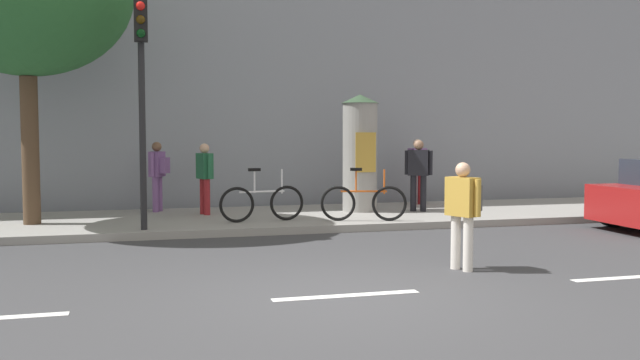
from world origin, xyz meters
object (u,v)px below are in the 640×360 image
at_px(pedestrian_tallest, 419,169).
at_px(poster_column, 360,152).
at_px(bicycle_leaning, 262,202).
at_px(pedestrian_near_pole, 463,206).
at_px(bicycle_upright, 364,202).
at_px(pedestrian_in_red_top, 158,170).
at_px(pedestrian_in_dark_shirt, 205,173).
at_px(pedestrian_with_backpack, 417,166).
at_px(traffic_light, 142,76).

bearing_deg(pedestrian_tallest, poster_column, 159.98).
distance_m(pedestrian_tallest, bicycle_leaning, 3.95).
bearing_deg(pedestrian_near_pole, bicycle_upright, 89.49).
relative_size(poster_column, pedestrian_in_red_top, 1.68).
distance_m(poster_column, bicycle_leaning, 3.03).
bearing_deg(bicycle_leaning, pedestrian_in_red_top, 129.84).
xyz_separation_m(pedestrian_in_dark_shirt, bicycle_leaning, (1.01, -1.53, -0.53)).
height_order(poster_column, pedestrian_near_pole, poster_column).
height_order(pedestrian_tallest, bicycle_leaning, pedestrian_tallest).
distance_m(pedestrian_near_pole, pedestrian_with_backpack, 7.68).
distance_m(pedestrian_with_backpack, pedestrian_in_red_top, 6.40).
distance_m(traffic_light, bicycle_leaning, 3.46).
xyz_separation_m(traffic_light, bicycle_leaning, (2.34, 0.75, -2.44)).
xyz_separation_m(pedestrian_with_backpack, bicycle_upright, (-2.39, -2.81, -0.59)).
xyz_separation_m(pedestrian_tallest, bicycle_upright, (-1.78, -1.33, -0.58)).
xyz_separation_m(pedestrian_near_pole, pedestrian_with_backpack, (2.43, 7.28, 0.22)).
xyz_separation_m(bicycle_leaning, bicycle_upright, (2.02, -0.46, 0.00)).
xyz_separation_m(pedestrian_in_red_top, bicycle_upright, (4.01, -2.84, -0.56)).
distance_m(pedestrian_near_pole, bicycle_leaning, 5.33).
bearing_deg(traffic_light, pedestrian_in_red_top, 83.60).
distance_m(pedestrian_near_pole, bicycle_upright, 4.49).
distance_m(pedestrian_near_pole, pedestrian_in_dark_shirt, 7.12).
xyz_separation_m(pedestrian_near_pole, pedestrian_tallest, (1.82, 5.80, 0.21)).
relative_size(pedestrian_with_backpack, pedestrian_tallest, 1.01).
bearing_deg(pedestrian_with_backpack, pedestrian_in_dark_shirt, -171.38).
height_order(pedestrian_tallest, bicycle_upright, pedestrian_tallest).
xyz_separation_m(poster_column, pedestrian_near_pole, (-0.55, -6.27, -0.61)).
xyz_separation_m(poster_column, pedestrian_with_backpack, (1.87, 1.02, -0.39)).
distance_m(pedestrian_in_dark_shirt, bicycle_upright, 3.66).
relative_size(poster_column, pedestrian_tallest, 1.64).
bearing_deg(bicycle_upright, pedestrian_near_pole, -90.51).
bearing_deg(pedestrian_tallest, pedestrian_in_dark_shirt, 172.23).
xyz_separation_m(pedestrian_near_pole, bicycle_leaning, (-1.98, 4.93, -0.37)).
distance_m(traffic_light, poster_column, 5.50).
bearing_deg(pedestrian_with_backpack, pedestrian_near_pole, -108.42).
bearing_deg(pedestrian_in_dark_shirt, pedestrian_in_red_top, 138.93).
xyz_separation_m(pedestrian_in_red_top, pedestrian_tallest, (5.79, -1.51, 0.02)).
distance_m(pedestrian_in_red_top, pedestrian_in_dark_shirt, 1.30).
height_order(poster_column, pedestrian_in_dark_shirt, poster_column).
relative_size(traffic_light, pedestrian_tallest, 2.54).
relative_size(poster_column, bicycle_leaning, 1.52).
relative_size(traffic_light, bicycle_leaning, 2.37).
bearing_deg(pedestrian_tallest, pedestrian_in_red_top, 165.39).
relative_size(pedestrian_in_red_top, bicycle_leaning, 0.91).
xyz_separation_m(poster_column, pedestrian_in_dark_shirt, (-3.55, 0.20, -0.45)).
distance_m(poster_column, pedestrian_tallest, 1.40).
distance_m(poster_column, pedestrian_in_dark_shirt, 3.58).
distance_m(pedestrian_in_dark_shirt, bicycle_leaning, 1.90).
xyz_separation_m(pedestrian_with_backpack, bicycle_leaning, (-4.41, -2.35, -0.59)).
height_order(pedestrian_near_pole, pedestrian_tallest, pedestrian_tallest).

